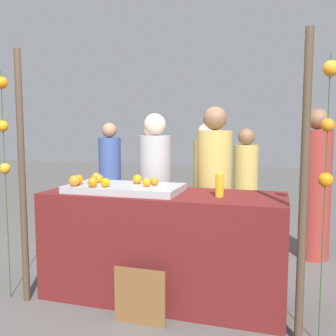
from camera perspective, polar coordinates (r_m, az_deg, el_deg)
name	(u,v)px	position (r m, az deg, el deg)	size (l,w,h in m)	color
ground_plane	(163,297)	(3.50, -0.75, -19.08)	(24.00, 24.00, 0.00)	#565451
stall_counter	(163,245)	(3.33, -0.76, -11.76)	(2.07, 0.73, 0.94)	#5B1919
orange_tray	(125,188)	(3.30, -6.59, -3.08)	(0.99, 0.53, 0.06)	#9EA0A5
orange_0	(137,179)	(3.34, -4.71, -1.72)	(0.08, 0.08, 0.08)	orange
orange_1	(155,181)	(3.24, -2.07, -2.04)	(0.07, 0.07, 0.07)	orange
orange_2	(93,182)	(3.19, -11.45, -2.16)	(0.08, 0.08, 0.08)	orange
orange_3	(78,180)	(3.38, -13.60, -1.73)	(0.09, 0.09, 0.09)	orange
orange_4	(96,177)	(3.54, -10.92, -1.37)	(0.08, 0.08, 0.08)	orange
orange_5	(147,182)	(3.18, -3.29, -2.19)	(0.07, 0.07, 0.07)	orange
orange_6	(74,181)	(3.29, -14.14, -1.91)	(0.09, 0.09, 0.09)	orange
orange_7	(99,179)	(3.46, -10.52, -1.60)	(0.07, 0.07, 0.07)	orange
orange_8	(105,183)	(3.19, -9.55, -2.21)	(0.08, 0.08, 0.08)	orange
juice_bottle	(219,185)	(3.04, 7.88, -2.62)	(0.07, 0.07, 0.20)	orange
chalkboard_sign	(140,297)	(3.00, -4.31, -19.08)	(0.41, 0.03, 0.45)	brown
vendor_left	(155,199)	(3.87, -1.98, -4.77)	(0.33, 0.33, 1.64)	#99999E
vendor_right	(214,199)	(3.73, 7.04, -4.77)	(0.34, 0.34, 1.70)	tan
crowd_person_0	(315,190)	(4.56, 21.59, -3.13)	(0.34, 0.34, 1.71)	maroon
crowd_person_1	(245,194)	(4.68, 11.72, -3.86)	(0.30, 0.30, 1.49)	tan
crowd_person_2	(151,182)	(5.36, -2.55, -2.18)	(0.31, 0.31, 1.56)	#99999E
crowd_person_3	(110,181)	(5.44, -8.85, -2.03)	(0.32, 0.32, 1.58)	#384C8C
crowd_person_4	(205,187)	(4.94, 5.71, -2.93)	(0.31, 0.31, 1.55)	tan
canopy_post_left	(22,179)	(3.37, -21.40, -1.51)	(0.06, 0.06, 2.14)	#473828
canopy_post_right	(304,191)	(2.66, 20.04, -3.34)	(0.06, 0.06, 2.14)	#473828
garland_strand_left	(3,126)	(3.46, -23.93, 5.94)	(0.10, 0.11, 1.97)	#2D4C23
garland_strand_right	(328,125)	(2.66, 23.30, 6.07)	(0.10, 0.11, 1.97)	#2D4C23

